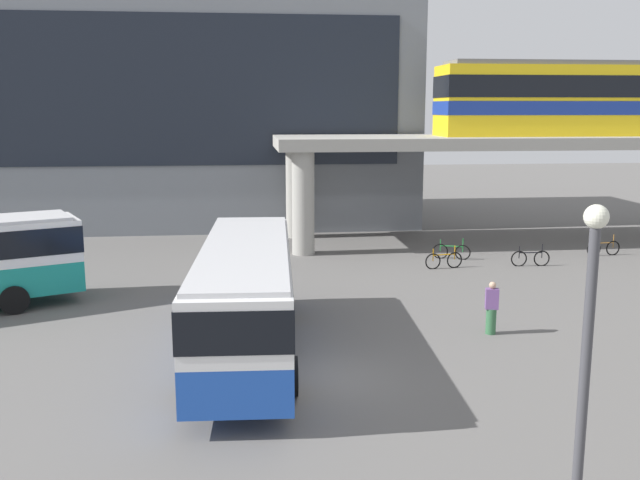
{
  "coord_description": "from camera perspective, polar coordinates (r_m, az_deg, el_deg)",
  "views": [
    {
      "loc": [
        -1.62,
        -17.4,
        7.02
      ],
      "look_at": [
        1.2,
        8.18,
        2.2
      ],
      "focal_mm": 39.45,
      "sensor_mm": 36.0,
      "label": 1
    }
  ],
  "objects": [
    {
      "name": "bicycle_brown",
      "position": [
        36.73,
        22.0,
        -0.62
      ],
      "size": [
        1.79,
        0.26,
        1.04
      ],
      "color": "black",
      "rests_on": "ground_plane"
    },
    {
      "name": "train",
      "position": [
        41.41,
        23.74,
        10.5
      ],
      "size": [
        20.5,
        2.96,
        3.84
      ],
      "color": "yellow",
      "rests_on": "elevated_platform"
    },
    {
      "name": "ground_plane",
      "position": [
        28.33,
        -2.83,
        -3.75
      ],
      "size": [
        120.0,
        120.0,
        0.0
      ],
      "primitive_type": "plane",
      "color": "#605E5B"
    },
    {
      "name": "bus_main",
      "position": [
        20.22,
        -6.04,
        -3.86
      ],
      "size": [
        3.15,
        11.15,
        3.22
      ],
      "color": "#1E4CB2",
      "rests_on": "ground_plane"
    },
    {
      "name": "elevated_platform",
      "position": [
        40.57,
        21.12,
        6.85
      ],
      "size": [
        33.76,
        6.27,
        5.61
      ],
      "color": "#9E9B93",
      "rests_on": "ground_plane"
    },
    {
      "name": "pedestrian_near_building",
      "position": [
        22.88,
        13.74,
        -5.5
      ],
      "size": [
        0.45,
        0.34,
        1.69
      ],
      "color": "#33663F",
      "rests_on": "ground_plane"
    },
    {
      "name": "lamp_post",
      "position": [
        11.32,
        20.78,
        -8.82
      ],
      "size": [
        0.36,
        0.36,
        5.68
      ],
      "color": "#3F3F44",
      "rests_on": "ground_plane"
    },
    {
      "name": "bicycle_orange",
      "position": [
        31.83,
        10.01,
        -1.63
      ],
      "size": [
        1.78,
        0.35,
        1.04
      ],
      "color": "black",
      "rests_on": "ground_plane"
    },
    {
      "name": "bicycle_green",
      "position": [
        33.84,
        10.61,
        -0.93
      ],
      "size": [
        1.69,
        0.71,
        1.04
      ],
      "color": "black",
      "rests_on": "ground_plane"
    },
    {
      "name": "bicycle_black",
      "position": [
        33.18,
        16.7,
        -1.43
      ],
      "size": [
        1.79,
        0.15,
        1.04
      ],
      "color": "black",
      "rests_on": "ground_plane"
    },
    {
      "name": "station_building",
      "position": [
        46.59,
        -13.32,
        10.63
      ],
      "size": [
        31.75,
        13.55,
        14.52
      ],
      "color": "slate",
      "rests_on": "ground_plane"
    }
  ]
}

